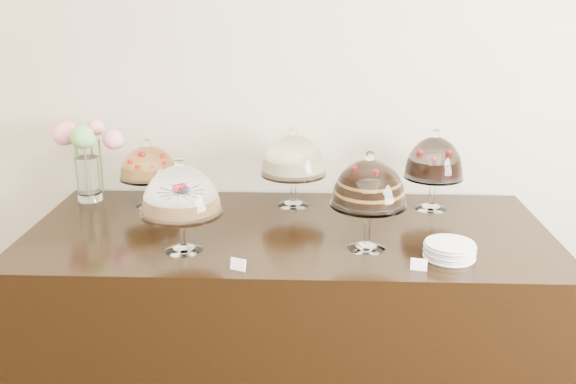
{
  "coord_description": "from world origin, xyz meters",
  "views": [
    {
      "loc": [
        0.01,
        -0.1,
        1.88
      ],
      "look_at": [
        -0.09,
        2.4,
        1.08
      ],
      "focal_mm": 40.0,
      "sensor_mm": 36.0,
      "label": 1
    }
  ],
  "objects_px": {
    "cake_stand_sugar_sponge": "(181,194)",
    "flower_vase": "(84,151)",
    "cake_stand_choco_layer": "(369,186)",
    "display_counter": "(288,323)",
    "plate_stack": "(450,250)",
    "cake_stand_dark_choco": "(434,161)",
    "cake_stand_cheesecake": "(293,158)",
    "cake_stand_fruit_tart": "(148,165)"
  },
  "relations": [
    {
      "from": "cake_stand_dark_choco",
      "to": "cake_stand_fruit_tart",
      "type": "relative_size",
      "value": 1.17
    },
    {
      "from": "cake_stand_choco_layer",
      "to": "cake_stand_dark_choco",
      "type": "height_order",
      "value": "cake_stand_choco_layer"
    },
    {
      "from": "cake_stand_dark_choco",
      "to": "cake_stand_fruit_tart",
      "type": "distance_m",
      "value": 1.31
    },
    {
      "from": "display_counter",
      "to": "cake_stand_fruit_tart",
      "type": "xyz_separation_m",
      "value": [
        -0.66,
        0.29,
        0.64
      ]
    },
    {
      "from": "cake_stand_sugar_sponge",
      "to": "cake_stand_choco_layer",
      "type": "height_order",
      "value": "cake_stand_choco_layer"
    },
    {
      "from": "plate_stack",
      "to": "cake_stand_cheesecake",
      "type": "bearing_deg",
      "value": 135.59
    },
    {
      "from": "flower_vase",
      "to": "cake_stand_fruit_tart",
      "type": "bearing_deg",
      "value": -9.05
    },
    {
      "from": "cake_stand_dark_choco",
      "to": "cake_stand_sugar_sponge",
      "type": "bearing_deg",
      "value": -152.87
    },
    {
      "from": "display_counter",
      "to": "cake_stand_choco_layer",
      "type": "height_order",
      "value": "cake_stand_choco_layer"
    },
    {
      "from": "cake_stand_dark_choco",
      "to": "cake_stand_fruit_tart",
      "type": "height_order",
      "value": "cake_stand_dark_choco"
    },
    {
      "from": "cake_stand_fruit_tart",
      "to": "cake_stand_choco_layer",
      "type": "bearing_deg",
      "value": -26.56
    },
    {
      "from": "flower_vase",
      "to": "cake_stand_cheesecake",
      "type": "bearing_deg",
      "value": -1.5
    },
    {
      "from": "cake_stand_fruit_tart",
      "to": "flower_vase",
      "type": "distance_m",
      "value": 0.32
    },
    {
      "from": "cake_stand_cheesecake",
      "to": "flower_vase",
      "type": "xyz_separation_m",
      "value": [
        -0.98,
        0.03,
        0.02
      ]
    },
    {
      "from": "display_counter",
      "to": "cake_stand_cheesecake",
      "type": "xyz_separation_m",
      "value": [
        0.01,
        0.31,
        0.68
      ]
    },
    {
      "from": "cake_stand_sugar_sponge",
      "to": "cake_stand_cheesecake",
      "type": "distance_m",
      "value": 0.7
    },
    {
      "from": "flower_vase",
      "to": "plate_stack",
      "type": "height_order",
      "value": "flower_vase"
    },
    {
      "from": "cake_stand_dark_choco",
      "to": "flower_vase",
      "type": "relative_size",
      "value": 0.96
    },
    {
      "from": "cake_stand_cheesecake",
      "to": "plate_stack",
      "type": "bearing_deg",
      "value": -44.41
    },
    {
      "from": "display_counter",
      "to": "flower_vase",
      "type": "xyz_separation_m",
      "value": [
        -0.97,
        0.34,
        0.7
      ]
    },
    {
      "from": "cake_stand_cheesecake",
      "to": "cake_stand_dark_choco",
      "type": "height_order",
      "value": "same"
    },
    {
      "from": "cake_stand_choco_layer",
      "to": "display_counter",
      "type": "bearing_deg",
      "value": 147.63
    },
    {
      "from": "cake_stand_sugar_sponge",
      "to": "display_counter",
      "type": "bearing_deg",
      "value": 31.9
    },
    {
      "from": "cake_stand_sugar_sponge",
      "to": "plate_stack",
      "type": "xyz_separation_m",
      "value": [
        1.02,
        -0.04,
        -0.2
      ]
    },
    {
      "from": "display_counter",
      "to": "flower_vase",
      "type": "distance_m",
      "value": 1.25
    },
    {
      "from": "cake_stand_sugar_sponge",
      "to": "plate_stack",
      "type": "relative_size",
      "value": 1.97
    },
    {
      "from": "cake_stand_dark_choco",
      "to": "plate_stack",
      "type": "distance_m",
      "value": 0.61
    },
    {
      "from": "plate_stack",
      "to": "cake_stand_dark_choco",
      "type": "bearing_deg",
      "value": 87.02
    },
    {
      "from": "cake_stand_sugar_sponge",
      "to": "plate_stack",
      "type": "height_order",
      "value": "cake_stand_sugar_sponge"
    },
    {
      "from": "cake_stand_choco_layer",
      "to": "cake_stand_cheesecake",
      "type": "distance_m",
      "value": 0.6
    },
    {
      "from": "cake_stand_choco_layer",
      "to": "cake_stand_fruit_tart",
      "type": "bearing_deg",
      "value": 153.44
    },
    {
      "from": "cake_stand_dark_choco",
      "to": "cake_stand_choco_layer",
      "type": "bearing_deg",
      "value": -124.48
    },
    {
      "from": "display_counter",
      "to": "cake_stand_cheesecake",
      "type": "bearing_deg",
      "value": 88.08
    },
    {
      "from": "cake_stand_sugar_sponge",
      "to": "flower_vase",
      "type": "height_order",
      "value": "flower_vase"
    },
    {
      "from": "display_counter",
      "to": "plate_stack",
      "type": "xyz_separation_m",
      "value": [
        0.62,
        -0.29,
        0.48
      ]
    },
    {
      "from": "cake_stand_cheesecake",
      "to": "cake_stand_choco_layer",
      "type": "bearing_deg",
      "value": -59.27
    },
    {
      "from": "display_counter",
      "to": "cake_stand_dark_choco",
      "type": "bearing_deg",
      "value": 23.98
    },
    {
      "from": "cake_stand_sugar_sponge",
      "to": "flower_vase",
      "type": "bearing_deg",
      "value": 134.35
    },
    {
      "from": "cake_stand_fruit_tart",
      "to": "display_counter",
      "type": "bearing_deg",
      "value": -23.57
    },
    {
      "from": "cake_stand_sugar_sponge",
      "to": "cake_stand_choco_layer",
      "type": "xyz_separation_m",
      "value": [
        0.72,
        0.05,
        0.03
      ]
    },
    {
      "from": "plate_stack",
      "to": "cake_stand_fruit_tart",
      "type": "bearing_deg",
      "value": 155.88
    },
    {
      "from": "cake_stand_sugar_sponge",
      "to": "cake_stand_fruit_tart",
      "type": "xyz_separation_m",
      "value": [
        -0.26,
        0.54,
        -0.04
      ]
    }
  ]
}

